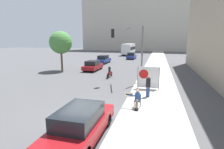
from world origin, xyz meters
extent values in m
plane|color=#4F4F51|center=(0.00, 0.00, 0.00)|extent=(160.00, 160.00, 0.00)
cube|color=#B7B2A8|center=(3.61, 15.00, 0.09)|extent=(3.86, 90.00, 0.18)
cube|color=#BCB2A3|center=(-2.00, 68.01, 14.73)|extent=(52.00, 12.00, 29.46)
cylinder|color=#474C56|center=(2.46, 1.48, 0.40)|extent=(0.03, 0.03, 0.44)
cylinder|color=#474C56|center=(2.83, 1.48, 0.40)|extent=(0.03, 0.03, 0.44)
cylinder|color=#474C56|center=(2.46, 1.85, 0.40)|extent=(0.03, 0.03, 0.44)
cylinder|color=#474C56|center=(2.83, 1.85, 0.40)|extent=(0.03, 0.03, 0.44)
cube|color=navy|center=(2.64, 1.67, 0.63)|extent=(0.40, 0.40, 0.02)
cube|color=navy|center=(2.64, 1.86, 0.83)|extent=(0.40, 0.02, 0.38)
cylinder|color=#756651|center=(2.64, 1.51, 0.73)|extent=(0.18, 0.42, 0.18)
cylinder|color=#756651|center=(2.64, 1.30, 0.40)|extent=(0.16, 0.16, 0.44)
cube|color=black|center=(2.64, 1.24, 0.23)|extent=(0.20, 0.28, 0.10)
cylinder|color=navy|center=(2.64, 1.70, 0.90)|extent=(0.34, 0.34, 0.52)
sphere|color=tan|center=(2.64, 1.70, 1.27)|extent=(0.22, 0.22, 0.22)
cylinder|color=navy|center=(2.32, 1.62, 0.98)|extent=(0.45, 0.09, 0.09)
cube|color=#EAE5C6|center=(2.11, 1.62, 1.02)|extent=(0.54, 0.02, 0.31)
cube|color=black|center=(2.11, 1.60, 1.02)|extent=(0.41, 0.01, 0.07)
cylinder|color=#334775|center=(3.15, 4.11, 0.57)|extent=(0.28, 0.28, 0.79)
cylinder|color=black|center=(3.15, 4.11, 1.28)|extent=(0.34, 0.34, 0.62)
sphere|color=tan|center=(3.15, 4.11, 1.70)|extent=(0.21, 0.21, 0.21)
cylinder|color=slate|center=(2.11, 6.29, 1.16)|extent=(0.06, 0.06, 1.96)
cylinder|color=slate|center=(3.93, 6.29, 1.16)|extent=(0.06, 0.06, 1.96)
cube|color=white|center=(3.02, 6.29, 1.21)|extent=(1.82, 0.02, 1.86)
cylinder|color=red|center=(2.62, 6.27, 1.49)|extent=(0.80, 0.01, 0.80)
cylinder|color=slate|center=(2.20, 8.76, 2.97)|extent=(0.16, 0.16, 5.57)
cylinder|color=slate|center=(0.80, 8.34, 5.45)|extent=(0.96, 2.83, 0.11)
cube|color=black|center=(-0.60, 7.91, 5.03)|extent=(0.37, 0.37, 0.84)
sphere|color=green|center=(-0.60, 7.91, 4.75)|extent=(0.18, 0.18, 0.18)
cube|color=maroon|center=(0.58, -2.20, 0.56)|extent=(1.84, 4.67, 0.57)
cube|color=black|center=(0.58, -2.39, 1.18)|extent=(1.58, 2.43, 0.67)
cylinder|color=black|center=(-0.23, -0.75, 0.32)|extent=(0.22, 0.64, 0.64)
cylinder|color=black|center=(1.39, -0.75, 0.32)|extent=(0.22, 0.64, 0.64)
cylinder|color=black|center=(-0.23, -3.65, 0.32)|extent=(0.22, 0.64, 0.64)
cube|color=maroon|center=(-5.45, 14.99, 0.54)|extent=(1.89, 4.10, 0.54)
cube|color=black|center=(-5.45, 14.82, 1.13)|extent=(1.62, 2.13, 0.64)
cylinder|color=black|center=(-6.28, 16.26, 0.32)|extent=(0.22, 0.64, 0.64)
cylinder|color=black|center=(-4.61, 16.26, 0.32)|extent=(0.22, 0.64, 0.64)
cylinder|color=black|center=(-6.28, 13.71, 0.32)|extent=(0.22, 0.64, 0.64)
cylinder|color=black|center=(-4.61, 13.71, 0.32)|extent=(0.22, 0.64, 0.64)
cube|color=navy|center=(-6.39, 23.08, 0.56)|extent=(1.82, 4.60, 0.59)
cube|color=black|center=(-6.39, 22.90, 1.19)|extent=(1.56, 2.39, 0.67)
cylinder|color=black|center=(-7.19, 24.51, 0.32)|extent=(0.22, 0.64, 0.64)
cylinder|color=black|center=(-5.59, 24.51, 0.32)|extent=(0.22, 0.64, 0.64)
cylinder|color=black|center=(-7.19, 21.66, 0.32)|extent=(0.22, 0.64, 0.64)
cylinder|color=black|center=(-5.59, 21.66, 0.32)|extent=(0.22, 0.64, 0.64)
cube|color=navy|center=(-2.33, 32.21, 0.57)|extent=(1.81, 4.70, 0.59)
cube|color=black|center=(-2.33, 32.03, 1.20)|extent=(1.56, 2.44, 0.68)
cylinder|color=black|center=(-3.13, 33.67, 0.32)|extent=(0.22, 0.64, 0.64)
cylinder|color=black|center=(-1.54, 33.67, 0.32)|extent=(0.22, 0.64, 0.64)
cylinder|color=black|center=(-3.13, 30.76, 0.32)|extent=(0.22, 0.64, 0.64)
cylinder|color=black|center=(-1.54, 30.76, 0.32)|extent=(0.22, 0.64, 0.64)
cube|color=silver|center=(-4.93, 43.74, 1.86)|extent=(2.57, 10.31, 2.84)
cube|color=black|center=(-4.93, 43.74, 2.03)|extent=(2.59, 9.80, 0.92)
cylinder|color=black|center=(-6.07, 46.93, 0.52)|extent=(0.30, 1.04, 1.04)
cylinder|color=black|center=(-3.79, 46.93, 0.52)|extent=(0.30, 1.04, 1.04)
cylinder|color=black|center=(-6.07, 40.54, 0.52)|extent=(0.30, 1.04, 1.04)
cylinder|color=black|center=(-3.79, 40.54, 0.52)|extent=(0.30, 1.04, 1.04)
cube|color=maroon|center=(-1.75, 10.87, 0.48)|extent=(0.24, 0.93, 0.32)
cylinder|color=black|center=(-1.75, 10.82, 0.88)|extent=(0.28, 0.28, 0.64)
sphere|color=black|center=(-1.75, 10.82, 1.22)|extent=(0.24, 0.24, 0.24)
cylinder|color=black|center=(-1.75, 11.65, 0.30)|extent=(0.10, 0.60, 0.60)
cylinder|color=black|center=(-1.75, 10.09, 0.30)|extent=(0.10, 0.60, 0.60)
cylinder|color=brown|center=(-9.70, 13.59, 1.47)|extent=(0.28, 0.28, 2.93)
sphere|color=#47843D|center=(-9.70, 13.59, 4.05)|extent=(3.19, 3.19, 3.19)
camera|label=1|loc=(3.77, -8.85, 4.40)|focal=28.00mm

